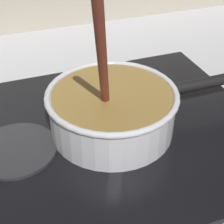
{
  "coord_description": "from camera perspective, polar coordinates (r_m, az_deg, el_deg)",
  "views": [
    {
      "loc": [
        -0.08,
        -0.22,
        0.41
      ],
      "look_at": [
        0.09,
        0.24,
        0.05
      ],
      "focal_mm": 54.52,
      "sensor_mm": 36.0,
      "label": 1
    }
  ],
  "objects": [
    {
      "name": "burner_ring",
      "position": [
        0.63,
        0.0,
        -2.53
      ],
      "size": [
        0.21,
        0.21,
        0.01
      ],
      "primitive_type": "torus",
      "color": "#592D0C",
      "rests_on": "hob_plate"
    },
    {
      "name": "spare_burner",
      "position": [
        0.61,
        -15.79,
        -6.06
      ],
      "size": [
        0.14,
        0.14,
        0.01
      ],
      "primitive_type": "cylinder",
      "color": "#262628",
      "rests_on": "hob_plate"
    },
    {
      "name": "hob_plate",
      "position": [
        0.64,
        -0.0,
        -3.23
      ],
      "size": [
        0.56,
        0.48,
        0.01
      ],
      "primitive_type": "cube",
      "color": "black",
      "rests_on": "ground"
    },
    {
      "name": "cooking_pan",
      "position": [
        0.61,
        0.17,
        0.46
      ],
      "size": [
        0.4,
        0.25,
        0.29
      ],
      "color": "silver",
      "rests_on": "hob_plate"
    }
  ]
}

